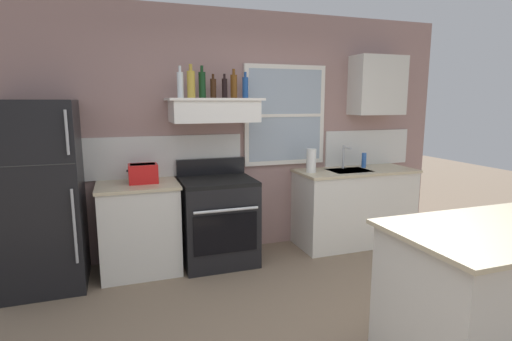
% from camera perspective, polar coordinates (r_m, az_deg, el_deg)
% --- Properties ---
extents(back_wall, '(5.40, 0.11, 2.70)m').
position_cam_1_polar(back_wall, '(4.53, -3.30, 5.33)').
color(back_wall, gray).
rests_on(back_wall, ground_plane).
extents(refrigerator, '(0.70, 0.72, 1.73)m').
position_cam_1_polar(refrigerator, '(4.11, -28.48, -3.26)').
color(refrigerator, black).
rests_on(refrigerator, ground_plane).
extents(counter_left_of_stove, '(0.79, 0.63, 0.91)m').
position_cam_1_polar(counter_left_of_stove, '(4.22, -16.33, -7.86)').
color(counter_left_of_stove, silver).
rests_on(counter_left_of_stove, ground_plane).
extents(toaster, '(0.30, 0.20, 0.19)m').
position_cam_1_polar(toaster, '(4.11, -15.87, -0.37)').
color(toaster, red).
rests_on(toaster, counter_left_of_stove).
extents(stove_range, '(0.76, 0.69, 1.09)m').
position_cam_1_polar(stove_range, '(4.28, -5.49, -7.09)').
color(stove_range, black).
rests_on(stove_range, ground_plane).
extents(range_hood_shelf, '(0.96, 0.52, 0.24)m').
position_cam_1_polar(range_hood_shelf, '(4.19, -6.06, 8.62)').
color(range_hood_shelf, white).
extents(bottle_clear_tall, '(0.06, 0.06, 0.31)m').
position_cam_1_polar(bottle_clear_tall, '(4.09, -10.79, 12.01)').
color(bottle_clear_tall, silver).
rests_on(bottle_clear_tall, range_hood_shelf).
extents(bottle_champagne_gold_foil, '(0.08, 0.08, 0.33)m').
position_cam_1_polar(bottle_champagne_gold_foil, '(4.09, -9.29, 12.15)').
color(bottle_champagne_gold_foil, '#B29333').
rests_on(bottle_champagne_gold_foil, range_hood_shelf).
extents(bottle_dark_green_wine, '(0.07, 0.07, 0.32)m').
position_cam_1_polar(bottle_dark_green_wine, '(4.17, -7.72, 12.11)').
color(bottle_dark_green_wine, '#143819').
rests_on(bottle_dark_green_wine, range_hood_shelf).
extents(bottle_brown_stout, '(0.06, 0.06, 0.24)m').
position_cam_1_polar(bottle_brown_stout, '(4.21, -6.15, 11.68)').
color(bottle_brown_stout, '#381E0F').
rests_on(bottle_brown_stout, range_hood_shelf).
extents(bottle_balsamic_dark, '(0.06, 0.06, 0.25)m').
position_cam_1_polar(bottle_balsamic_dark, '(4.22, -4.52, 11.71)').
color(bottle_balsamic_dark, black).
rests_on(bottle_balsamic_dark, range_hood_shelf).
extents(bottle_amber_wine, '(0.07, 0.07, 0.30)m').
position_cam_1_polar(bottle_amber_wine, '(4.30, -3.20, 12.01)').
color(bottle_amber_wine, brown).
rests_on(bottle_amber_wine, range_hood_shelf).
extents(bottle_blue_liqueur, '(0.07, 0.07, 0.27)m').
position_cam_1_polar(bottle_blue_liqueur, '(4.34, -1.54, 11.84)').
color(bottle_blue_liqueur, '#1E478C').
rests_on(bottle_blue_liqueur, range_hood_shelf).
extents(counter_right_with_sink, '(1.43, 0.63, 0.91)m').
position_cam_1_polar(counter_right_with_sink, '(4.98, 13.84, -5.00)').
color(counter_right_with_sink, silver).
rests_on(counter_right_with_sink, ground_plane).
extents(sink_faucet, '(0.03, 0.17, 0.28)m').
position_cam_1_polar(sink_faucet, '(4.89, 12.55, 2.28)').
color(sink_faucet, silver).
rests_on(sink_faucet, counter_right_with_sink).
extents(paper_towel_roll, '(0.11, 0.11, 0.27)m').
position_cam_1_polar(paper_towel_roll, '(4.57, 7.92, 1.40)').
color(paper_towel_roll, white).
rests_on(paper_towel_roll, counter_right_with_sink).
extents(dish_soap_bottle, '(0.06, 0.06, 0.18)m').
position_cam_1_polar(dish_soap_bottle, '(5.05, 15.20, 1.44)').
color(dish_soap_bottle, blue).
rests_on(dish_soap_bottle, counter_right_with_sink).
extents(kitchen_island, '(1.40, 0.90, 0.91)m').
position_cam_1_polar(kitchen_island, '(3.18, 30.80, -14.87)').
color(kitchen_island, silver).
rests_on(kitchen_island, ground_plane).
extents(upper_cabinet_right, '(0.64, 0.32, 0.70)m').
position_cam_1_polar(upper_cabinet_right, '(5.14, 17.01, 11.56)').
color(upper_cabinet_right, silver).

